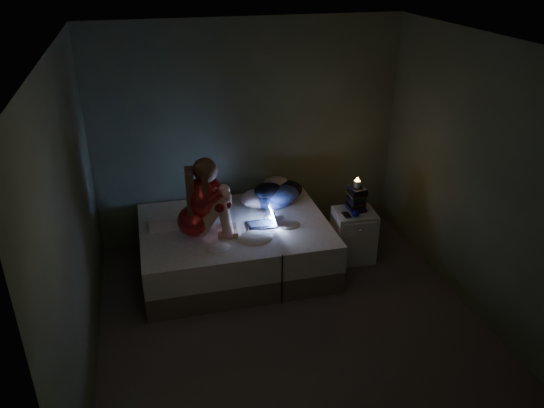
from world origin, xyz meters
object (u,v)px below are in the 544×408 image
object	(u,v)px
laptop	(261,216)
bed	(235,246)
nightstand	(353,235)
phone	(347,215)
candle	(357,183)
woman	(193,199)

from	to	relation	value
laptop	bed	bearing A→B (deg)	162.32
nightstand	phone	xyz separation A→B (m)	(-0.12, -0.07, 0.30)
bed	candle	xyz separation A→B (m)	(1.37, -0.06, 0.64)
bed	nightstand	distance (m)	1.35
bed	candle	size ratio (longest dim) A/B	25.19
nightstand	candle	xyz separation A→B (m)	(0.02, 0.06, 0.62)
candle	phone	size ratio (longest dim) A/B	0.57
candle	phone	world-z (taller)	candle
nightstand	phone	size ratio (longest dim) A/B	4.27
nightstand	laptop	bearing A→B (deg)	-177.06
bed	woman	bearing A→B (deg)	-159.81
woman	phone	world-z (taller)	woman
woman	laptop	size ratio (longest dim) A/B	2.78
phone	woman	bearing A→B (deg)	175.94
bed	phone	bearing A→B (deg)	-8.55
bed	nightstand	size ratio (longest dim) A/B	3.37
bed	woman	distance (m)	0.85
nightstand	phone	bearing A→B (deg)	-147.45
bed	phone	xyz separation A→B (m)	(1.23, -0.18, 0.33)
woman	candle	xyz separation A→B (m)	(1.81, 0.10, -0.06)
bed	phone	size ratio (longest dim) A/B	14.39
bed	phone	distance (m)	1.28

